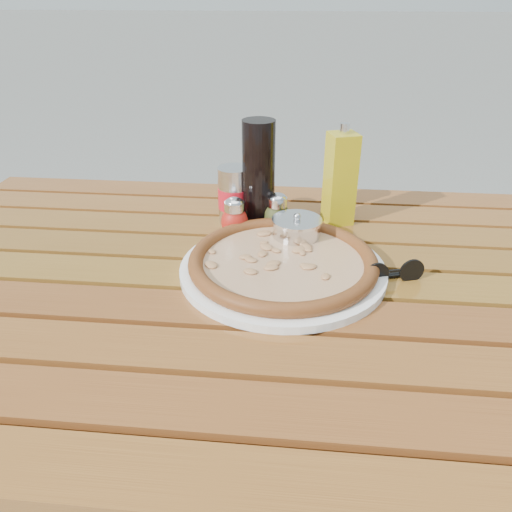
# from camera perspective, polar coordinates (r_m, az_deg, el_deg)

# --- Properties ---
(table) EXTENTS (1.40, 0.90, 0.75)m
(table) POSITION_cam_1_polar(r_m,az_deg,el_deg) (0.91, -0.13, -6.48)
(table) COLOR #371C0C
(table) RESTS_ON ground
(plate) EXTENTS (0.42, 0.42, 0.01)m
(plate) POSITION_cam_1_polar(r_m,az_deg,el_deg) (0.88, 3.07, -1.51)
(plate) COLOR white
(plate) RESTS_ON table
(pizza) EXTENTS (0.34, 0.34, 0.03)m
(pizza) POSITION_cam_1_polar(r_m,az_deg,el_deg) (0.87, 3.09, -0.61)
(pizza) COLOR beige
(pizza) RESTS_ON plate
(pepper_shaker) EXTENTS (0.07, 0.07, 0.08)m
(pepper_shaker) POSITION_cam_1_polar(r_m,az_deg,el_deg) (1.00, -2.47, 4.39)
(pepper_shaker) COLOR red
(pepper_shaker) RESTS_ON table
(oregano_shaker) EXTENTS (0.07, 0.07, 0.08)m
(oregano_shaker) POSITION_cam_1_polar(r_m,az_deg,el_deg) (1.02, 2.42, 4.93)
(oregano_shaker) COLOR #40451B
(oregano_shaker) RESTS_ON table
(dark_bottle) EXTENTS (0.07, 0.07, 0.22)m
(dark_bottle) POSITION_cam_1_polar(r_m,az_deg,el_deg) (1.02, 0.30, 9.25)
(dark_bottle) COLOR black
(dark_bottle) RESTS_ON table
(soda_can) EXTENTS (0.09, 0.09, 0.12)m
(soda_can) POSITION_cam_1_polar(r_m,az_deg,el_deg) (1.05, -2.52, 6.88)
(soda_can) COLOR silver
(soda_can) RESTS_ON table
(olive_oil_cruet) EXTENTS (0.07, 0.07, 0.21)m
(olive_oil_cruet) POSITION_cam_1_polar(r_m,az_deg,el_deg) (1.05, 9.60, 8.71)
(olive_oil_cruet) COLOR #B6A313
(olive_oil_cruet) RESTS_ON table
(parmesan_tin) EXTENTS (0.11, 0.11, 0.07)m
(parmesan_tin) POSITION_cam_1_polar(r_m,az_deg,el_deg) (0.96, 4.64, 2.68)
(parmesan_tin) COLOR silver
(parmesan_tin) RESTS_ON table
(sunglasses) EXTENTS (0.11, 0.05, 0.04)m
(sunglasses) POSITION_cam_1_polar(r_m,az_deg,el_deg) (0.88, 15.42, -1.91)
(sunglasses) COLOR black
(sunglasses) RESTS_ON table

